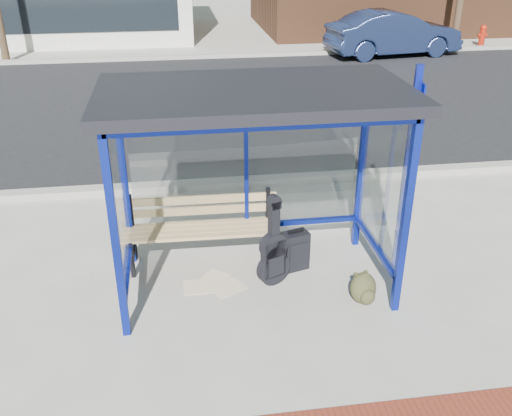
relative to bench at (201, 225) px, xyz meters
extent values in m
plane|color=#B2ADA0|center=(0.60, -0.62, -0.52)|extent=(120.00, 120.00, 0.00)
cube|color=gray|center=(0.60, 2.28, -0.46)|extent=(60.00, 0.25, 0.12)
cube|color=black|center=(0.60, 7.38, -0.52)|extent=(60.00, 10.00, 0.00)
cube|color=gray|center=(0.60, 12.48, -0.46)|extent=(60.00, 0.25, 0.12)
cube|color=#B2ADA0|center=(0.60, 14.38, -0.52)|extent=(60.00, 4.00, 0.01)
cube|color=navy|center=(-0.90, -1.37, 0.63)|extent=(0.08, 0.08, 2.30)
cube|color=navy|center=(2.10, -1.37, 0.63)|extent=(0.08, 0.08, 2.30)
cube|color=navy|center=(-0.90, 0.13, 0.63)|extent=(0.08, 0.08, 2.30)
cube|color=navy|center=(2.10, 0.13, 0.63)|extent=(0.08, 0.08, 2.30)
cube|color=navy|center=(0.60, 0.13, 1.74)|extent=(3.00, 0.08, 0.08)
cube|color=navy|center=(0.60, -1.37, 1.74)|extent=(3.00, 0.08, 0.08)
cube|color=navy|center=(-0.90, -0.62, 1.74)|extent=(0.08, 1.50, 0.08)
cube|color=navy|center=(2.10, -0.62, 1.74)|extent=(0.08, 1.50, 0.08)
cube|color=navy|center=(0.60, 0.13, -0.12)|extent=(3.00, 0.08, 0.06)
cube|color=navy|center=(-0.90, -0.62, -0.12)|extent=(0.08, 1.50, 0.06)
cube|color=navy|center=(2.10, -0.62, -0.12)|extent=(0.08, 1.50, 0.06)
cube|color=navy|center=(0.60, 0.13, 0.83)|extent=(0.05, 0.05, 1.90)
cube|color=silver|center=(0.60, 0.13, 0.79)|extent=(2.84, 0.01, 1.82)
cube|color=silver|center=(-0.90, -0.62, 0.79)|extent=(0.02, 1.34, 1.82)
cube|color=silver|center=(2.10, -0.62, 0.79)|extent=(0.02, 1.34, 1.82)
cube|color=black|center=(0.60, -0.62, 1.84)|extent=(3.30, 1.80, 0.12)
cube|color=black|center=(-0.88, -0.26, -0.28)|extent=(0.06, 0.06, 0.49)
cube|color=black|center=(-0.87, 0.17, -0.06)|extent=(0.06, 0.06, 0.93)
cube|color=black|center=(-0.87, -0.05, -0.28)|extent=(0.07, 0.44, 0.05)
cube|color=black|center=(0.87, -0.30, -0.28)|extent=(0.06, 0.06, 0.49)
cube|color=black|center=(0.88, 0.12, -0.06)|extent=(0.06, 0.06, 0.93)
cube|color=black|center=(0.87, -0.09, -0.28)|extent=(0.07, 0.44, 0.05)
cube|color=tan|center=(-0.01, -0.25, -0.03)|extent=(1.97, 0.15, 0.04)
cube|color=tan|center=(0.00, -0.13, -0.03)|extent=(1.97, 0.15, 0.04)
cube|color=tan|center=(0.00, -0.01, -0.03)|extent=(1.97, 0.15, 0.04)
cube|color=tan|center=(0.00, 0.11, -0.03)|extent=(1.97, 0.15, 0.04)
cube|color=tan|center=(0.00, 0.16, 0.13)|extent=(1.96, 0.08, 0.11)
cube|color=tan|center=(0.00, 0.16, 0.28)|extent=(1.96, 0.08, 0.11)
cylinder|color=black|center=(0.82, -0.65, -0.32)|extent=(0.42, 0.27, 0.41)
cylinder|color=black|center=(0.82, -0.65, 0.00)|extent=(0.36, 0.24, 0.34)
cube|color=black|center=(0.82, -0.65, -0.16)|extent=(0.31, 0.22, 0.49)
cube|color=black|center=(0.82, -0.65, 0.33)|extent=(0.14, 0.13, 0.49)
cube|color=black|center=(0.82, -0.65, 0.55)|extent=(0.17, 0.15, 0.10)
cube|color=black|center=(1.15, -0.36, -0.26)|extent=(0.37, 0.28, 0.51)
cylinder|color=black|center=(1.03, -0.39, -0.50)|extent=(0.10, 0.19, 0.05)
cylinder|color=black|center=(1.26, -0.33, -0.50)|extent=(0.10, 0.19, 0.05)
cube|color=black|center=(1.15, -0.36, 0.02)|extent=(0.20, 0.09, 0.04)
cube|color=black|center=(1.18, -0.46, -0.25)|extent=(0.25, 0.08, 0.28)
ellipsoid|color=#30311B|center=(1.78, -1.18, -0.34)|extent=(0.35, 0.28, 0.37)
ellipsoid|color=#30311B|center=(1.80, -1.29, -0.39)|extent=(0.20, 0.16, 0.19)
cube|color=#30311B|center=(1.78, -1.16, -0.16)|extent=(0.11, 0.06, 0.03)
cube|color=#0C188D|center=(2.40, -0.57, 0.77)|extent=(0.09, 0.09, 2.60)
cube|color=#0C188D|center=(2.45, -0.58, 1.64)|extent=(0.08, 0.32, 0.49)
cube|color=white|center=(0.10, -0.46, -0.52)|extent=(0.45, 0.47, 0.01)
cube|color=white|center=(0.26, -0.68, -0.52)|extent=(0.48, 0.45, 0.01)
cube|color=white|center=(-0.07, -0.61, -0.52)|extent=(0.40, 0.32, 0.01)
imported|color=#182445|center=(7.03, 11.99, 0.19)|extent=(4.51, 2.08, 1.43)
cylinder|color=#A91D0C|center=(10.70, 12.92, -0.21)|extent=(0.21, 0.21, 0.62)
sphere|color=#A91D0C|center=(10.70, 12.92, 0.13)|extent=(0.23, 0.23, 0.23)
cylinder|color=#A91D0C|center=(10.70, 12.92, -0.11)|extent=(0.34, 0.12, 0.10)
camera|label=1|loc=(-0.24, -6.39, 3.43)|focal=40.00mm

